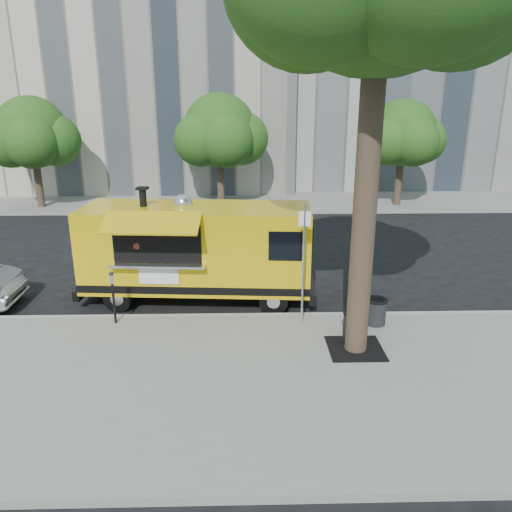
% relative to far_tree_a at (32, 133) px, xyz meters
% --- Properties ---
extents(ground, '(120.00, 120.00, 0.00)m').
position_rel_far_tree_a_xyz_m(ground, '(10.00, -12.30, -3.78)').
color(ground, black).
rests_on(ground, ground).
extents(sidewalk, '(60.00, 6.00, 0.15)m').
position_rel_far_tree_a_xyz_m(sidewalk, '(10.00, -16.30, -3.70)').
color(sidewalk, gray).
rests_on(sidewalk, ground).
extents(curb, '(60.00, 0.14, 0.16)m').
position_rel_far_tree_a_xyz_m(curb, '(10.00, -13.23, -3.70)').
color(curb, '#999993').
rests_on(curb, ground).
extents(far_sidewalk, '(60.00, 5.00, 0.15)m').
position_rel_far_tree_a_xyz_m(far_sidewalk, '(10.00, 1.20, -3.70)').
color(far_sidewalk, gray).
rests_on(far_sidewalk, ground).
extents(building_mid, '(20.00, 14.00, 20.00)m').
position_rel_far_tree_a_xyz_m(building_mid, '(22.00, 10.70, 6.22)').
color(building_mid, '#9D9993').
rests_on(building_mid, ground).
extents(tree_well, '(1.20, 1.20, 0.02)m').
position_rel_far_tree_a_xyz_m(tree_well, '(12.60, -15.10, -3.62)').
color(tree_well, black).
rests_on(tree_well, sidewalk).
extents(far_tree_a, '(3.42, 3.42, 5.36)m').
position_rel_far_tree_a_xyz_m(far_tree_a, '(0.00, 0.00, 0.00)').
color(far_tree_a, '#33261C').
rests_on(far_tree_a, far_sidewalk).
extents(far_tree_b, '(3.60, 3.60, 5.50)m').
position_rel_far_tree_a_xyz_m(far_tree_b, '(9.00, 0.40, 0.06)').
color(far_tree_b, '#33261C').
rests_on(far_tree_b, far_sidewalk).
extents(far_tree_c, '(3.24, 3.24, 5.21)m').
position_rel_far_tree_a_xyz_m(far_tree_c, '(18.00, 0.10, -0.06)').
color(far_tree_c, '#33261C').
rests_on(far_tree_c, far_sidewalk).
extents(sign_post, '(0.28, 0.06, 3.00)m').
position_rel_far_tree_a_xyz_m(sign_post, '(11.55, -13.85, -1.93)').
color(sign_post, silver).
rests_on(sign_post, sidewalk).
extents(parking_meter, '(0.11, 0.11, 1.33)m').
position_rel_far_tree_a_xyz_m(parking_meter, '(7.00, -13.65, -2.79)').
color(parking_meter, black).
rests_on(parking_meter, sidewalk).
extents(food_truck, '(6.52, 3.16, 3.15)m').
position_rel_far_tree_a_xyz_m(food_truck, '(8.86, -11.90, -2.30)').
color(food_truck, '#DDB10B').
rests_on(food_truck, ground).
extents(trash_bin_left, '(0.54, 0.54, 0.64)m').
position_rel_far_tree_a_xyz_m(trash_bin_left, '(12.67, -14.55, -3.28)').
color(trash_bin_left, black).
rests_on(trash_bin_left, sidewalk).
extents(trash_bin_right, '(0.54, 0.54, 0.65)m').
position_rel_far_tree_a_xyz_m(trash_bin_right, '(13.35, -13.84, -3.28)').
color(trash_bin_right, black).
rests_on(trash_bin_right, sidewalk).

